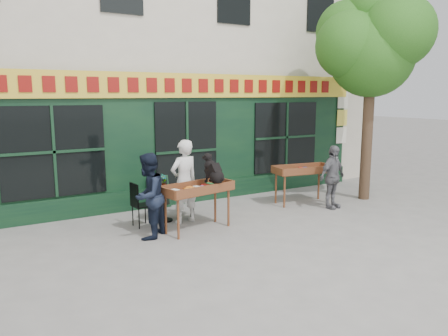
{
  "coord_description": "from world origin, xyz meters",
  "views": [
    {
      "loc": [
        -4.78,
        -7.68,
        2.8
      ],
      "look_at": [
        0.03,
        0.5,
        1.18
      ],
      "focal_mm": 35.0,
      "sensor_mm": 36.0,
      "label": 1
    }
  ],
  "objects_px": {
    "woman": "(184,182)",
    "man_left": "(148,196)",
    "book_cart_center": "(198,191)",
    "book_cart_right": "(303,172)",
    "dog": "(214,168)",
    "bistro_table": "(164,197)",
    "man_right": "(332,177)"
  },
  "relations": [
    {
      "from": "man_left",
      "to": "dog",
      "type": "bearing_deg",
      "value": 133.91
    },
    {
      "from": "book_cart_right",
      "to": "man_left",
      "type": "distance_m",
      "value": 4.44
    },
    {
      "from": "woman",
      "to": "man_left",
      "type": "height_order",
      "value": "woman"
    },
    {
      "from": "dog",
      "to": "bistro_table",
      "type": "distance_m",
      "value": 1.43
    },
    {
      "from": "bistro_table",
      "to": "book_cart_right",
      "type": "bearing_deg",
      "value": -4.65
    },
    {
      "from": "book_cart_center",
      "to": "man_left",
      "type": "xyz_separation_m",
      "value": [
        -1.05,
        0.05,
        0.02
      ]
    },
    {
      "from": "man_right",
      "to": "man_left",
      "type": "relative_size",
      "value": 0.93
    },
    {
      "from": "dog",
      "to": "man_right",
      "type": "xyz_separation_m",
      "value": [
        3.3,
        -0.05,
        -0.51
      ]
    },
    {
      "from": "woman",
      "to": "man_right",
      "type": "bearing_deg",
      "value": 157.81
    },
    {
      "from": "book_cart_right",
      "to": "bistro_table",
      "type": "relative_size",
      "value": 2.07
    },
    {
      "from": "book_cart_center",
      "to": "bistro_table",
      "type": "height_order",
      "value": "book_cart_center"
    },
    {
      "from": "man_right",
      "to": "man_left",
      "type": "distance_m",
      "value": 4.71
    },
    {
      "from": "book_cart_right",
      "to": "man_left",
      "type": "xyz_separation_m",
      "value": [
        -4.4,
        -0.6,
        0.02
      ]
    },
    {
      "from": "man_right",
      "to": "bistro_table",
      "type": "height_order",
      "value": "man_right"
    },
    {
      "from": "dog",
      "to": "man_left",
      "type": "distance_m",
      "value": 1.48
    },
    {
      "from": "book_cart_center",
      "to": "woman",
      "type": "height_order",
      "value": "woman"
    },
    {
      "from": "book_cart_center",
      "to": "man_left",
      "type": "distance_m",
      "value": 1.05
    },
    {
      "from": "man_left",
      "to": "book_cart_center",
      "type": "bearing_deg",
      "value": 135.25
    },
    {
      "from": "book_cart_right",
      "to": "man_right",
      "type": "bearing_deg",
      "value": -59.74
    },
    {
      "from": "book_cart_center",
      "to": "woman",
      "type": "bearing_deg",
      "value": 79.41
    },
    {
      "from": "book_cart_right",
      "to": "man_left",
      "type": "height_order",
      "value": "man_left"
    },
    {
      "from": "book_cart_center",
      "to": "book_cart_right",
      "type": "bearing_deg",
      "value": 0.39
    },
    {
      "from": "dog",
      "to": "woman",
      "type": "xyz_separation_m",
      "value": [
        -0.35,
        0.7,
        -0.38
      ]
    },
    {
      "from": "bistro_table",
      "to": "man_left",
      "type": "relative_size",
      "value": 0.45
    },
    {
      "from": "man_right",
      "to": "bistro_table",
      "type": "distance_m",
      "value": 4.15
    },
    {
      "from": "book_cart_center",
      "to": "dog",
      "type": "height_order",
      "value": "dog"
    },
    {
      "from": "woman",
      "to": "dog",
      "type": "bearing_deg",
      "value": 105.97
    },
    {
      "from": "bistro_table",
      "to": "man_left",
      "type": "bearing_deg",
      "value": -127.87
    },
    {
      "from": "dog",
      "to": "book_cart_right",
      "type": "height_order",
      "value": "dog"
    },
    {
      "from": "dog",
      "to": "woman",
      "type": "height_order",
      "value": "woman"
    },
    {
      "from": "dog",
      "to": "man_right",
      "type": "height_order",
      "value": "dog"
    },
    {
      "from": "dog",
      "to": "man_right",
      "type": "relative_size",
      "value": 0.38
    }
  ]
}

